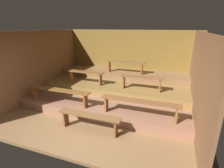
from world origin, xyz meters
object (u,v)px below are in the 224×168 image
at_px(bench_lower_right, 139,104).
at_px(bench_floor_center, 89,118).
at_px(bench_lower_left, 58,92).
at_px(bench_middle_right, 141,80).
at_px(bench_middle_left, 85,74).
at_px(bench_upper_center, 125,64).

bearing_deg(bench_lower_right, bench_floor_center, -148.10).
height_order(bench_lower_left, bench_middle_right, bench_middle_right).
height_order(bench_lower_left, bench_middle_left, bench_middle_left).
xyz_separation_m(bench_lower_right, bench_middle_right, (-0.22, 1.38, 0.24)).
bearing_deg(bench_middle_left, bench_floor_center, -60.05).
bearing_deg(bench_middle_left, bench_lower_left, -98.94).
bearing_deg(bench_upper_center, bench_floor_center, -90.79).
height_order(bench_floor_center, bench_lower_right, bench_lower_right).
height_order(bench_lower_right, bench_upper_center, bench_upper_center).
bearing_deg(bench_floor_center, bench_upper_center, 89.21).
xyz_separation_m(bench_middle_right, bench_upper_center, (-0.87, 1.08, 0.26)).
height_order(bench_floor_center, bench_lower_left, bench_lower_left).
bearing_deg(bench_floor_center, bench_lower_left, 153.58).
relative_size(bench_lower_right, bench_middle_left, 1.44).
relative_size(bench_floor_center, bench_middle_left, 1.14).
relative_size(bench_lower_right, bench_upper_center, 1.32).
xyz_separation_m(bench_lower_left, bench_middle_left, (0.22, 1.38, 0.24)).
bearing_deg(bench_lower_left, bench_middle_right, 30.60).
height_order(bench_lower_right, bench_middle_left, bench_middle_left).
height_order(bench_floor_center, bench_upper_center, bench_upper_center).
bearing_deg(bench_middle_right, bench_upper_center, 129.13).
xyz_separation_m(bench_lower_right, bench_upper_center, (-1.09, 2.46, 0.50)).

